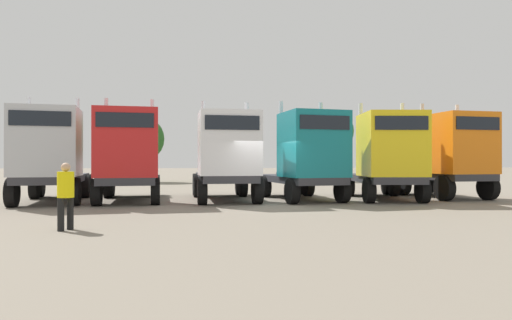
% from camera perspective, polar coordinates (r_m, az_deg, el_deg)
% --- Properties ---
extents(ground, '(200.00, 200.00, 0.00)m').
position_cam_1_polar(ground, '(17.35, 1.34, -5.83)').
color(ground, gray).
extents(semi_truck_silver, '(3.38, 6.52, 4.40)m').
position_cam_1_polar(semi_truck_silver, '(19.85, -24.86, 0.63)').
color(semi_truck_silver, '#333338').
rests_on(semi_truck_silver, ground).
extents(semi_truck_red, '(3.08, 6.45, 4.38)m').
position_cam_1_polar(semi_truck_red, '(19.14, -16.00, 0.53)').
color(semi_truck_red, '#333338').
rests_on(semi_truck_red, ground).
extents(semi_truck_white, '(2.88, 6.40, 4.31)m').
position_cam_1_polar(semi_truck_white, '(18.87, -3.76, 0.49)').
color(semi_truck_white, '#333338').
rests_on(semi_truck_white, ground).
extents(semi_truck_teal, '(3.39, 6.36, 4.36)m').
position_cam_1_polar(semi_truck_teal, '(19.25, 6.60, 0.53)').
color(semi_truck_teal, '#333338').
rests_on(semi_truck_teal, ground).
extents(semi_truck_yellow, '(3.20, 6.30, 4.35)m').
position_cam_1_polar(semi_truck_yellow, '(20.16, 16.45, 0.57)').
color(semi_truck_yellow, '#333338').
rests_on(semi_truck_yellow, ground).
extents(semi_truck_orange, '(3.09, 5.92, 4.45)m').
position_cam_1_polar(semi_truck_orange, '(22.38, 23.66, 0.64)').
color(semi_truck_orange, '#333338').
rests_on(semi_truck_orange, ground).
extents(visitor_in_hivis, '(0.56, 0.56, 1.67)m').
position_cam_1_polar(visitor_in_hivis, '(12.02, -23.16, -3.70)').
color(visitor_in_hivis, black).
rests_on(visitor_in_hivis, ground).
extents(oak_far_left, '(3.78, 3.78, 5.47)m').
position_cam_1_polar(oak_far_left, '(37.94, -14.47, 2.62)').
color(oak_far_left, '#4C3823').
rests_on(oak_far_left, ground).
extents(oak_far_centre, '(2.87, 2.87, 5.09)m').
position_cam_1_polar(oak_far_centre, '(38.98, -5.30, 2.62)').
color(oak_far_centre, '#4C3823').
rests_on(oak_far_centre, ground).
extents(oak_far_right, '(3.58, 3.58, 6.11)m').
position_cam_1_polar(oak_far_right, '(38.85, 9.78, 3.64)').
color(oak_far_right, '#4C3823').
rests_on(oak_far_right, ground).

